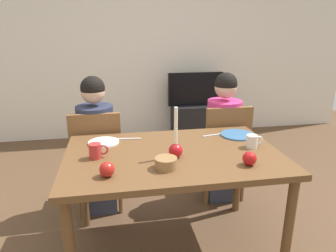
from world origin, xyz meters
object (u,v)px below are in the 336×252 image
object	(u,v)px
chair_right	(224,147)
tv_stand	(195,121)
dining_table	(173,164)
plate_right	(238,135)
candle_centerpiece	(175,147)
bowl_walnuts	(166,163)
apple_near_candle	(250,159)
chair_left	(97,155)
mug_right	(253,141)
mug_left	(96,151)
person_right_child	(223,140)
apple_by_left_plate	(107,169)
plate_left	(104,142)
person_left_child	(97,148)
tv	(196,89)

from	to	relation	value
chair_right	tv_stand	size ratio (longest dim) A/B	1.41
dining_table	plate_right	world-z (taller)	plate_right
candle_centerpiece	bowl_walnuts	world-z (taller)	candle_centerpiece
dining_table	apple_near_candle	bearing A→B (deg)	-33.09
chair_left	mug_right	bearing A→B (deg)	-29.56
mug_left	mug_right	bearing A→B (deg)	0.03
person_right_child	apple_by_left_plate	distance (m)	1.37
chair_left	mug_right	distance (m)	1.27
dining_table	apple_by_left_plate	bearing A→B (deg)	-147.65
chair_right	plate_left	distance (m)	1.12
chair_left	person_right_child	xyz separation A→B (m)	(1.11, 0.03, 0.06)
person_left_child	tv_stand	bearing A→B (deg)	52.03
candle_centerpiece	bowl_walnuts	size ratio (longest dim) A/B	2.49
tv_stand	bowl_walnuts	world-z (taller)	bowl_walnuts
chair_right	tv_stand	distance (m)	1.72
mug_left	candle_centerpiece	bearing A→B (deg)	-8.25
tv	mug_right	xyz separation A→B (m)	(-0.22, -2.30, 0.08)
person_left_child	dining_table	bearing A→B (deg)	-50.52
tv_stand	apple_near_candle	distance (m)	2.65
plate_right	tv_stand	bearing A→B (deg)	83.77
person_right_child	bowl_walnuts	bearing A→B (deg)	-127.72
candle_centerpiece	mug_left	bearing A→B (deg)	171.75
tv_stand	candle_centerpiece	bearing A→B (deg)	-108.00
mug_left	apple_near_candle	xyz separation A→B (m)	(0.90, -0.26, -0.01)
person_left_child	tv_stand	xyz separation A→B (m)	(1.30, 1.66, -0.33)
apple_near_candle	chair_left	bearing A→B (deg)	136.95
tv	mug_left	bearing A→B (deg)	-118.70
dining_table	tv_stand	bearing A→B (deg)	71.53
mug_right	person_left_child	bearing A→B (deg)	149.15
dining_table	tv	xyz separation A→B (m)	(0.77, 2.30, 0.04)
person_left_child	apple_near_candle	world-z (taller)	person_left_child
chair_left	candle_centerpiece	world-z (taller)	candle_centerpiece
tv	candle_centerpiece	xyz separation A→B (m)	(-0.77, -2.37, 0.11)
dining_table	plate_right	size ratio (longest dim) A/B	5.54
chair_left	apple_by_left_plate	size ratio (longest dim) A/B	10.55
dining_table	bowl_walnuts	bearing A→B (deg)	-111.32
bowl_walnuts	mug_left	bearing A→B (deg)	151.74
person_right_child	tv_stand	bearing A→B (deg)	83.52
mug_left	apple_by_left_plate	world-z (taller)	mug_left
chair_right	apple_by_left_plate	size ratio (longest dim) A/B	10.55
tv	apple_by_left_plate	xyz separation A→B (m)	(-1.19, -2.57, 0.08)
tv	plate_right	world-z (taller)	tv
tv_stand	plate_left	distance (m)	2.44
tv	apple_near_candle	size ratio (longest dim) A/B	9.39
chair_right	person_right_child	bearing A→B (deg)	90.00
plate_left	mug_left	world-z (taller)	mug_left
tv	dining_table	bearing A→B (deg)	-108.47
person_right_child	tv_stand	world-z (taller)	person_right_child
mug_right	tv	bearing A→B (deg)	84.55
dining_table	tv	bearing A→B (deg)	71.53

